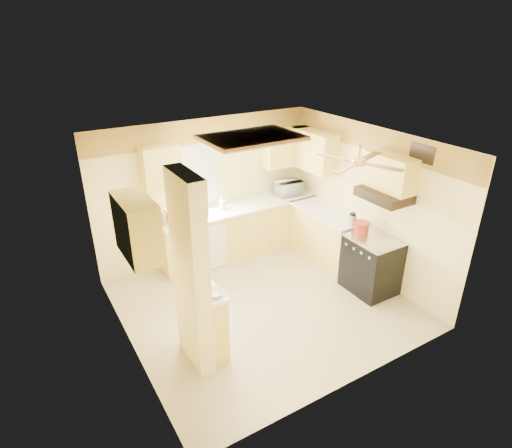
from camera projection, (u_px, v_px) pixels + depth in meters
floor at (263, 303)px, 6.58m from camera, size 4.00×4.00×0.00m
ceiling at (264, 144)px, 5.52m from camera, size 4.00×4.00×0.00m
wall_back at (207, 190)px, 7.52m from camera, size 4.00×0.00×4.00m
wall_front at (358, 297)px, 4.58m from camera, size 4.00×0.00×4.00m
wall_left at (122, 268)px, 5.12m from camera, size 0.00×3.80×3.80m
wall_right at (367, 203)px, 6.98m from camera, size 0.00×3.80×3.80m
wallpaper_border at (204, 131)px, 7.06m from camera, size 4.00×0.02×0.40m
partition_column at (191, 274)px, 4.99m from camera, size 0.20×0.70×2.50m
partition_ledge at (211, 323)px, 5.44m from camera, size 0.25×0.55×0.90m
ledge_top at (209, 292)px, 5.24m from camera, size 0.28×0.58×0.04m
lower_cabinets_back at (240, 230)px, 7.86m from camera, size 3.00×0.60×0.90m
lower_cabinets_right at (326, 236)px, 7.65m from camera, size 0.60×1.40×0.90m
countertop_back at (240, 207)px, 7.66m from camera, size 3.04×0.64×0.04m
countertop_right at (327, 212)px, 7.45m from camera, size 0.64×1.44×0.04m
dishwasher_panel at (211, 248)px, 7.28m from camera, size 0.58×0.02×0.80m
window at (193, 176)px, 7.27m from camera, size 0.92×0.02×1.02m
upper_cab_back_left at (160, 167)px, 6.73m from camera, size 0.60×0.35×0.70m
upper_cab_back_right at (286, 147)px, 7.85m from camera, size 0.90×0.35×0.70m
upper_cab_right at (313, 151)px, 7.61m from camera, size 0.35×1.00×0.70m
upper_cab_left_wall at (137, 228)px, 4.75m from camera, size 0.35×0.75×0.70m
upper_cab_over_stove at (391, 173)px, 6.18m from camera, size 0.35×0.76×0.52m
stove at (371, 264)px, 6.74m from camera, size 0.68×0.77×0.92m
range_hood at (384, 195)px, 6.28m from camera, size 0.50×0.76×0.14m
poster_menu at (197, 226)px, 4.79m from camera, size 0.02×0.42×0.57m
poster_nashville at (200, 275)px, 5.07m from camera, size 0.02×0.42×0.57m
ceiling_light_panel at (251, 138)px, 5.97m from camera, size 1.35×0.95×0.06m
ceiling_fan at (358, 162)px, 5.53m from camera, size 1.15×1.15×0.26m
vent_grate at (422, 153)px, 5.83m from camera, size 0.02×0.40×0.25m
microwave at (289, 188)px, 8.10m from camera, size 0.52×0.38×0.27m
bowl at (215, 293)px, 5.14m from camera, size 0.23×0.23×0.06m
dutch_oven at (362, 227)px, 6.74m from camera, size 0.24×0.24×0.16m
kettle at (352, 219)px, 6.89m from camera, size 0.14×0.14×0.21m
dish_rack at (172, 218)px, 7.01m from camera, size 0.39×0.31×0.21m
utensil_crock at (223, 204)px, 7.52m from camera, size 0.12×0.12×0.24m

